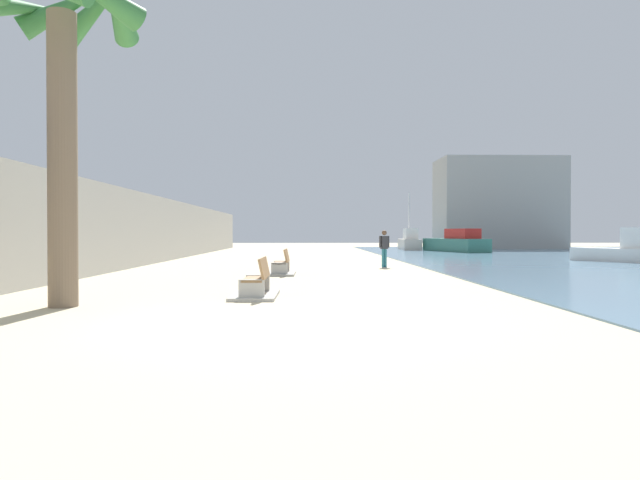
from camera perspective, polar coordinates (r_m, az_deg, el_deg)
ground_plane at (r=27.95m, az=-2.89°, el=-2.53°), size 120.00×120.00×0.00m
seawall at (r=29.06m, az=-17.84°, el=1.04°), size 0.80×64.00×3.53m
palm_tree at (r=13.82m, az=-24.86°, el=17.33°), size 3.61×3.51×7.71m
bench_near at (r=13.99m, az=-6.55°, el=-4.84°), size 1.14×2.12×0.98m
bench_far at (r=21.35m, az=-3.97°, el=-2.92°), size 1.14×2.12×0.98m
person_walking at (r=25.94m, az=6.58°, el=-0.58°), size 0.50×0.28×1.71m
boat_far_right at (r=33.89m, az=29.92°, el=-0.87°), size 4.95×6.26×1.86m
boat_nearest at (r=52.81m, az=9.13°, el=-0.16°), size 2.09×6.89×5.36m
boat_outer at (r=47.49m, az=13.78°, el=-0.29°), size 4.16×7.29×1.90m
harbor_building at (r=59.28m, az=17.74°, el=3.54°), size 12.00×6.00×9.05m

